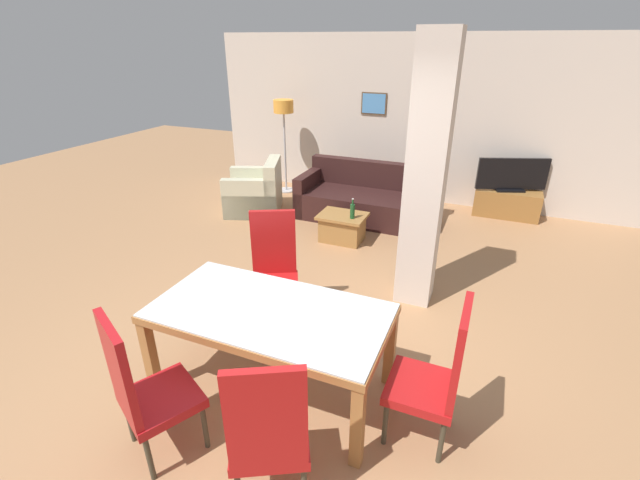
{
  "coord_description": "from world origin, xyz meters",
  "views": [
    {
      "loc": [
        1.39,
        -2.32,
        2.59
      ],
      "look_at": [
        0.0,
        0.98,
        0.9
      ],
      "focal_mm": 24.0,
      "sensor_mm": 36.0,
      "label": 1
    }
  ],
  "objects_px": {
    "floor_lamp": "(284,115)",
    "sofa": "(366,200)",
    "armchair": "(256,194)",
    "tv_screen": "(512,175)",
    "dining_table": "(270,325)",
    "dining_chair_far_left": "(274,266)",
    "coffee_table": "(342,227)",
    "tv_stand": "(507,203)",
    "dining_chair_near_left": "(143,388)",
    "bottle": "(352,211)",
    "dining_chair_head_right": "(438,374)",
    "dining_chair_near_right": "(269,431)"
  },
  "relations": [
    {
      "from": "floor_lamp",
      "to": "sofa",
      "type": "bearing_deg",
      "value": -21.61
    },
    {
      "from": "armchair",
      "to": "tv_screen",
      "type": "bearing_deg",
      "value": -91.79
    },
    {
      "from": "dining_table",
      "to": "dining_chair_far_left",
      "type": "xyz_separation_m",
      "value": [
        -0.45,
        0.89,
        -0.03
      ]
    },
    {
      "from": "sofa",
      "to": "coffee_table",
      "type": "height_order",
      "value": "sofa"
    },
    {
      "from": "sofa",
      "to": "tv_stand",
      "type": "relative_size",
      "value": 2.09
    },
    {
      "from": "dining_chair_near_left",
      "to": "tv_stand",
      "type": "distance_m",
      "value": 6.0
    },
    {
      "from": "dining_table",
      "to": "bottle",
      "type": "relative_size",
      "value": 6.34
    },
    {
      "from": "dining_table",
      "to": "dining_chair_head_right",
      "type": "xyz_separation_m",
      "value": [
        1.27,
        0.0,
        -0.03
      ]
    },
    {
      "from": "dining_chair_near_right",
      "to": "dining_chair_far_left",
      "type": "bearing_deg",
      "value": 89.24
    },
    {
      "from": "dining_table",
      "to": "coffee_table",
      "type": "bearing_deg",
      "value": 98.98
    },
    {
      "from": "bottle",
      "to": "armchair",
      "type": "bearing_deg",
      "value": 162.12
    },
    {
      "from": "dining_chair_near_right",
      "to": "sofa",
      "type": "bearing_deg",
      "value": 72.3
    },
    {
      "from": "dining_chair_near_right",
      "to": "bottle",
      "type": "relative_size",
      "value": 3.93
    },
    {
      "from": "dining_chair_head_right",
      "to": "armchair",
      "type": "height_order",
      "value": "dining_chair_head_right"
    },
    {
      "from": "armchair",
      "to": "coffee_table",
      "type": "height_order",
      "value": "armchair"
    },
    {
      "from": "dining_chair_near_right",
      "to": "bottle",
      "type": "bearing_deg",
      "value": 73.27
    },
    {
      "from": "dining_table",
      "to": "dining_chair_head_right",
      "type": "height_order",
      "value": "dining_chair_head_right"
    },
    {
      "from": "tv_stand",
      "to": "floor_lamp",
      "type": "distance_m",
      "value": 4.01
    },
    {
      "from": "armchair",
      "to": "tv_screen",
      "type": "xyz_separation_m",
      "value": [
        3.8,
        1.35,
        0.38
      ]
    },
    {
      "from": "dining_chair_near_left",
      "to": "armchair",
      "type": "bearing_deg",
      "value": 139.38
    },
    {
      "from": "floor_lamp",
      "to": "dining_chair_far_left",
      "type": "bearing_deg",
      "value": -64.53
    },
    {
      "from": "dining_chair_near_right",
      "to": "tv_screen",
      "type": "xyz_separation_m",
      "value": [
        1.2,
        5.59,
        0.11
      ]
    },
    {
      "from": "sofa",
      "to": "tv_screen",
      "type": "distance_m",
      "value": 2.3
    },
    {
      "from": "dining_table",
      "to": "floor_lamp",
      "type": "bearing_deg",
      "value": 115.72
    },
    {
      "from": "dining_chair_near_left",
      "to": "coffee_table",
      "type": "bearing_deg",
      "value": 117.63
    },
    {
      "from": "dining_chair_head_right",
      "to": "tv_stand",
      "type": "xyz_separation_m",
      "value": [
        0.38,
        4.75,
        -0.36
      ]
    },
    {
      "from": "tv_screen",
      "to": "dining_chair_near_left",
      "type": "bearing_deg",
      "value": 48.87
    },
    {
      "from": "dining_chair_head_right",
      "to": "coffee_table",
      "type": "distance_m",
      "value": 3.36
    },
    {
      "from": "coffee_table",
      "to": "tv_stand",
      "type": "bearing_deg",
      "value": 41.79
    },
    {
      "from": "dining_chair_near_left",
      "to": "dining_table",
      "type": "bearing_deg",
      "value": 90.0
    },
    {
      "from": "dining_chair_near_left",
      "to": "sofa",
      "type": "xyz_separation_m",
      "value": [
        0.03,
        4.68,
        -0.29
      ]
    },
    {
      "from": "dining_table",
      "to": "dining_chair_head_right",
      "type": "bearing_deg",
      "value": 0.0
    },
    {
      "from": "dining_table",
      "to": "floor_lamp",
      "type": "distance_m",
      "value": 5.08
    },
    {
      "from": "dining_chair_head_right",
      "to": "sofa",
      "type": "relative_size",
      "value": 0.54
    },
    {
      "from": "tv_screen",
      "to": "armchair",
      "type": "bearing_deg",
      "value": -1.07
    },
    {
      "from": "dining_chair_near_right",
      "to": "dining_chair_near_left",
      "type": "relative_size",
      "value": 1.0
    },
    {
      "from": "armchair",
      "to": "bottle",
      "type": "bearing_deg",
      "value": -129.2
    },
    {
      "from": "sofa",
      "to": "dining_chair_far_left",
      "type": "bearing_deg",
      "value": 89.35
    },
    {
      "from": "tv_screen",
      "to": "floor_lamp",
      "type": "bearing_deg",
      "value": -17.24
    },
    {
      "from": "dining_chair_head_right",
      "to": "dining_chair_far_left",
      "type": "xyz_separation_m",
      "value": [
        -1.72,
        0.89,
        0.0
      ]
    },
    {
      "from": "dining_chair_head_right",
      "to": "dining_chair_near_left",
      "type": "bearing_deg",
      "value": 116.62
    },
    {
      "from": "tv_stand",
      "to": "tv_screen",
      "type": "distance_m",
      "value": 0.47
    },
    {
      "from": "coffee_table",
      "to": "bottle",
      "type": "bearing_deg",
      "value": -23.03
    },
    {
      "from": "dining_table",
      "to": "sofa",
      "type": "relative_size",
      "value": 0.88
    },
    {
      "from": "dining_chair_near_right",
      "to": "armchair",
      "type": "bearing_deg",
      "value": 93.35
    },
    {
      "from": "dining_chair_head_right",
      "to": "armchair",
      "type": "bearing_deg",
      "value": 45.18
    },
    {
      "from": "dining_chair_far_left",
      "to": "tv_screen",
      "type": "bearing_deg",
      "value": -145.28
    },
    {
      "from": "sofa",
      "to": "tv_stand",
      "type": "distance_m",
      "value": 2.26
    },
    {
      "from": "dining_chair_near_left",
      "to": "armchair",
      "type": "relative_size",
      "value": 1.01
    },
    {
      "from": "dining_chair_far_left",
      "to": "tv_stand",
      "type": "relative_size",
      "value": 1.14
    }
  ]
}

